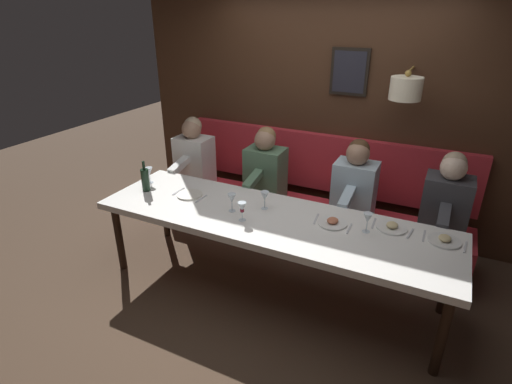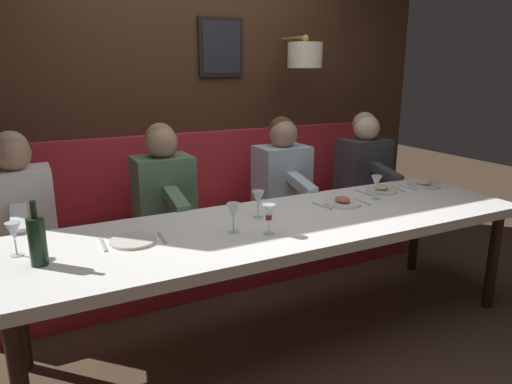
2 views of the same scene
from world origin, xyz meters
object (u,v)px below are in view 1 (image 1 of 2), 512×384
Objects in this scene: dining_table at (271,223)px; wine_glass_3 at (265,197)px; wine_glass_2 at (149,172)px; wine_glass_4 at (232,199)px; diner_nearest at (447,198)px; diner_far at (194,154)px; wine_glass_1 at (242,208)px; diner_middle at (265,166)px; wine_bottle at (145,179)px; diner_near at (355,182)px; wine_glass_0 at (368,219)px.

wine_glass_3 is (0.12, 0.11, 0.17)m from dining_table.
dining_table is at bearing -95.35° from wine_glass_2.
dining_table is 1.41m from wine_glass_2.
wine_glass_3 is 0.29m from wine_glass_4.
diner_far is (0.00, 2.69, 0.00)m from diner_nearest.
wine_glass_2 is at bearing 76.72° from wine_glass_1.
diner_middle and diner_far have the same top height.
diner_middle is at bearing -42.30° from wine_bottle.
diner_middle is 4.82× the size of wine_glass_3.
wine_glass_3 and wine_glass_4 have the same top height.
wine_glass_2 is 1.06m from wine_glass_4.
diner_nearest is 1.90m from wine_glass_4.
diner_nearest is 1.00× the size of diner_near.
dining_table is 1.59m from diner_nearest.
wine_glass_4 is at bearing 97.47° from dining_table.
wine_glass_4 is at bearing -90.50° from wine_bottle.
diner_nearest is (0.88, -1.31, 0.13)m from dining_table.
wine_glass_1 is at bearing -124.50° from wine_glass_4.
diner_middle is at bearing 27.80° from dining_table.
diner_far reaches higher than wine_glass_2.
diner_nearest is at bearing -90.00° from diner_far.
wine_glass_0 and wine_glass_4 have the same top height.
diner_near is at bearing -68.31° from wine_glass_2.
wine_glass_2 is (-0.75, 2.71, 0.04)m from diner_nearest.
diner_near is 0.98m from wine_glass_3.
diner_near is at bearing -33.53° from wine_glass_1.
diner_far is 0.92m from wine_bottle.
wine_glass_4 is (-0.05, 0.35, 0.17)m from dining_table.
diner_far reaches higher than wine_glass_3.
wine_glass_2 is (0.02, 2.17, 0.00)m from wine_glass_0.
wine_glass_1 is at bearing -165.23° from diner_middle.
wine_glass_0 is (-0.77, -1.24, 0.04)m from diner_middle.
diner_far is 4.82× the size of wine_glass_1.
diner_near and diner_far have the same top height.
wine_glass_0 is at bearing -109.68° from diner_far.
diner_middle is 0.91m from diner_far.
wine_glass_0 is at bearing -121.81° from diner_middle.
diner_nearest reaches higher than wine_glass_4.
diner_middle is at bearing 24.72° from wine_glass_3.
wine_glass_1 is (-0.27, 0.97, -0.00)m from wine_glass_0.
wine_bottle is at bearing 94.12° from wine_glass_0.
wine_glass_2 is at bearing 29.03° from wine_bottle.
diner_far is 1.47m from wine_glass_3.
wine_glass_3 is (-0.76, 1.43, 0.04)m from diner_nearest.
wine_glass_2 is at bearing 80.44° from wine_glass_4.
diner_near is at bearing -90.00° from diner_middle.
diner_near is 1.87m from diner_far.
diner_middle reaches higher than wine_glass_1.
diner_middle is 1.46m from wine_glass_0.
diner_near reaches higher than dining_table.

